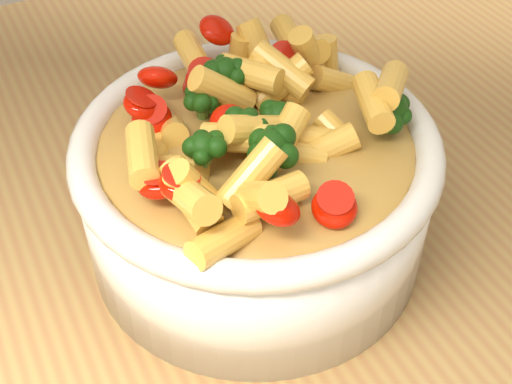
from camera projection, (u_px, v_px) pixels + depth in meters
name	position (u px, v px, depth m)	size (l,w,h in m)	color
table	(221.00, 261.00, 0.69)	(1.20, 0.80, 0.90)	#A27E45
serving_bowl	(256.00, 191.00, 0.53)	(0.26, 0.26, 0.11)	silver
pasta_salad	(256.00, 115.00, 0.48)	(0.21, 0.21, 0.05)	#F9C04E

